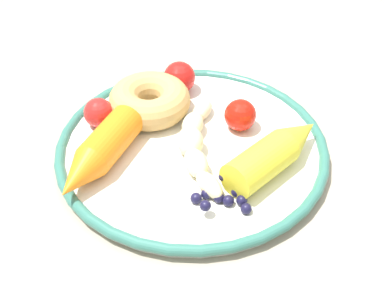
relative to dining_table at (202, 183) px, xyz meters
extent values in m
cube|color=#A89A87|center=(0.00, 0.00, 0.06)|extent=(1.26, 0.98, 0.03)
cube|color=tan|center=(0.57, -0.43, -0.31)|extent=(0.05, 0.05, 0.70)
cylinder|color=white|center=(0.01, 0.02, 0.08)|extent=(0.30, 0.30, 0.01)
torus|color=#347265|center=(0.01, 0.02, 0.08)|extent=(0.32, 0.32, 0.01)
ellipsoid|color=#F6E5B2|center=(0.01, -0.03, 0.09)|extent=(0.03, 0.04, 0.02)
ellipsoid|color=#F6E5B2|center=(0.01, 0.00, 0.10)|extent=(0.03, 0.04, 0.02)
ellipsoid|color=#F6E5B2|center=(0.01, 0.03, 0.10)|extent=(0.04, 0.04, 0.03)
ellipsoid|color=#F6E5B2|center=(0.00, 0.06, 0.10)|extent=(0.04, 0.05, 0.02)
ellipsoid|color=#F6E5B2|center=(-0.02, 0.09, 0.09)|extent=(0.04, 0.04, 0.02)
cylinder|color=orange|center=(0.10, 0.05, 0.10)|extent=(0.06, 0.09, 0.04)
cone|color=orange|center=(0.12, 0.11, 0.10)|extent=(0.05, 0.06, 0.04)
cylinder|color=yellow|center=(-0.07, 0.06, 0.10)|extent=(0.08, 0.09, 0.04)
cone|color=yellow|center=(-0.11, 0.01, 0.10)|extent=(0.07, 0.07, 0.04)
torus|color=tan|center=(0.07, -0.03, 0.10)|extent=(0.11, 0.11, 0.04)
sphere|color=#191638|center=(-0.05, 0.09, 0.09)|extent=(0.01, 0.01, 0.01)
sphere|color=#191638|center=(-0.02, 0.10, 0.09)|extent=(0.01, 0.01, 0.01)
sphere|color=#191638|center=(-0.06, 0.12, 0.09)|extent=(0.01, 0.01, 0.01)
sphere|color=#191638|center=(-0.03, 0.09, 0.09)|extent=(0.01, 0.01, 0.01)
sphere|color=#191638|center=(-0.01, 0.11, 0.09)|extent=(0.01, 0.01, 0.01)
sphere|color=#191638|center=(-0.03, 0.10, 0.09)|extent=(0.01, 0.01, 0.01)
sphere|color=#191638|center=(-0.04, 0.11, 0.09)|extent=(0.01, 0.01, 0.01)
sphere|color=#191638|center=(-0.05, 0.11, 0.09)|extent=(0.01, 0.01, 0.01)
sphere|color=#191638|center=(-0.02, 0.13, 0.10)|extent=(0.01, 0.01, 0.01)
sphere|color=#191638|center=(-0.03, 0.08, 0.10)|extent=(0.01, 0.01, 0.01)
sphere|color=red|center=(0.04, -0.09, 0.11)|extent=(0.04, 0.04, 0.04)
sphere|color=red|center=(0.13, 0.00, 0.10)|extent=(0.04, 0.04, 0.04)
sphere|color=red|center=(-0.04, -0.02, 0.10)|extent=(0.04, 0.04, 0.04)
camera|label=1|loc=(-0.05, 0.44, 0.45)|focal=44.64mm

